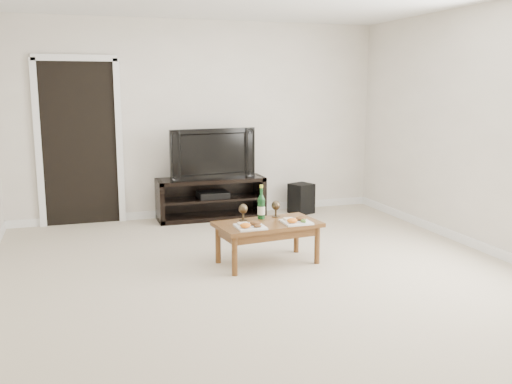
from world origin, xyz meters
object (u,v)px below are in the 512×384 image
at_px(television, 210,153).
at_px(coffee_table, 268,243).
at_px(media_console, 211,198).
at_px(subwoofer, 301,198).

distance_m(television, coffee_table, 2.18).
relative_size(media_console, subwoofer, 3.42).
xyz_separation_m(media_console, coffee_table, (0.08, -2.08, -0.07)).
height_order(television, coffee_table, television).
relative_size(media_console, television, 1.24).
height_order(media_console, subwoofer, media_console).
distance_m(subwoofer, coffee_table, 2.34).
bearing_deg(coffee_table, television, 92.20).
bearing_deg(media_console, subwoofer, -3.04).
bearing_deg(television, coffee_table, -93.67).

